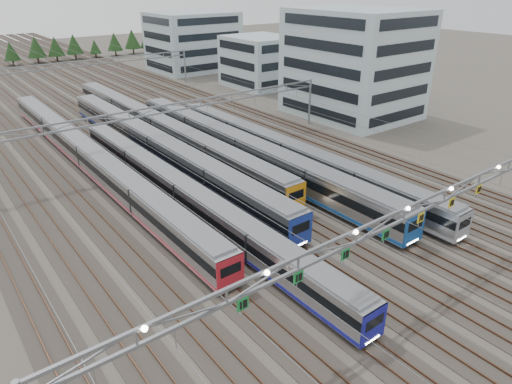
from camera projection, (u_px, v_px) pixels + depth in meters
ground at (393, 290)px, 38.81m from camera, size 400.00×400.00×0.00m
track_bed at (53, 81)px, 110.05m from camera, size 54.00×260.00×5.42m
train_a at (88, 156)px, 62.11m from camera, size 2.75×68.88×3.58m
train_b at (184, 195)px, 51.26m from camera, size 2.59×53.97×3.36m
train_c at (158, 147)px, 64.89m from camera, size 2.99×60.29×3.90m
train_d at (160, 128)px, 73.38m from camera, size 2.94×65.67×3.83m
train_e at (244, 150)px, 63.66m from camera, size 3.06×55.79×3.99m
train_f at (288, 153)px, 63.21m from camera, size 2.73×52.35×3.55m
gantry_near at (405, 217)px, 35.68m from camera, size 56.36×0.61×8.08m
gantry_mid at (167, 115)px, 64.84m from camera, size 56.36×0.36×8.00m
gantry_far at (69, 69)px, 97.18m from camera, size 56.36×0.36×8.00m
depot_bldg_south at (354, 64)px, 84.53m from camera, size 18.00×22.00×19.18m
depot_bldg_mid at (261, 62)px, 109.26m from camera, size 14.00×16.00×11.64m
depot_bldg_north at (193, 41)px, 128.42m from camera, size 22.00×18.00×15.55m
treeline at (23, 50)px, 137.42m from camera, size 100.10×5.60×7.02m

